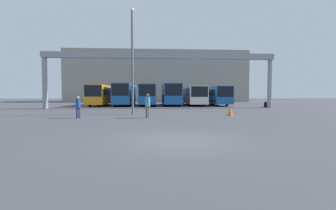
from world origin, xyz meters
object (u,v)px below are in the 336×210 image
at_px(pedestrian_near_right, 148,105).
at_px(tire_stack, 268,105).
at_px(bus_slot_2, 148,94).
at_px(bus_slot_5, 214,95).
at_px(bus_slot_4, 192,95).
at_px(lamp_post, 132,57).
at_px(bus_slot_1, 126,94).
at_px(pedestrian_far_center, 78,107).
at_px(bus_slot_0, 102,94).
at_px(bus_slot_3, 171,93).
at_px(traffic_cone, 230,112).

height_order(pedestrian_near_right, tire_stack, pedestrian_near_right).
relative_size(bus_slot_2, bus_slot_5, 0.87).
relative_size(bus_slot_4, lamp_post, 1.32).
bearing_deg(bus_slot_1, bus_slot_4, 0.64).
height_order(bus_slot_4, pedestrian_near_right, bus_slot_4).
bearing_deg(pedestrian_far_center, bus_slot_1, 49.95).
relative_size(bus_slot_4, bus_slot_5, 1.00).
relative_size(bus_slot_5, pedestrian_far_center, 7.53).
height_order(bus_slot_1, bus_slot_5, bus_slot_1).
distance_m(bus_slot_0, pedestrian_far_center, 19.88).
bearing_deg(bus_slot_5, bus_slot_3, -173.55).
height_order(bus_slot_0, lamp_post, lamp_post).
distance_m(bus_slot_0, bus_slot_1, 3.64).
bearing_deg(bus_slot_5, tire_stack, -51.43).
height_order(bus_slot_0, traffic_cone, bus_slot_0).
bearing_deg(bus_slot_5, bus_slot_0, -178.47).
distance_m(tire_stack, lamp_post, 20.53).
xyz_separation_m(bus_slot_4, pedestrian_far_center, (-11.74, -20.16, -0.88)).
distance_m(bus_slot_2, pedestrian_far_center, 19.94).
bearing_deg(bus_slot_0, tire_stack, -15.36).
bearing_deg(bus_slot_1, bus_slot_0, -174.00).
bearing_deg(lamp_post, tire_stack, 30.01).
bearing_deg(lamp_post, bus_slot_1, 99.18).
bearing_deg(bus_slot_2, pedestrian_far_center, -103.04).
xyz_separation_m(traffic_cone, tire_stack, (9.38, 11.99, 0.02)).
bearing_deg(bus_slot_0, traffic_cone, -52.27).
xyz_separation_m(bus_slot_5, pedestrian_far_center, (-15.36, -20.15, -0.87)).
height_order(bus_slot_1, tire_stack, bus_slot_1).
bearing_deg(bus_slot_5, traffic_cone, -101.33).
height_order(bus_slot_5, pedestrian_near_right, bus_slot_5).
xyz_separation_m(bus_slot_1, pedestrian_far_center, (-0.87, -20.04, -1.07)).
bearing_deg(bus_slot_1, traffic_cone, -60.48).
distance_m(pedestrian_far_center, tire_stack, 24.73).
relative_size(bus_slot_3, bus_slot_4, 0.86).
relative_size(bus_slot_3, pedestrian_far_center, 6.50).
distance_m(bus_slot_2, bus_slot_3, 3.62).
height_order(bus_slot_1, pedestrian_near_right, bus_slot_1).
distance_m(traffic_cone, lamp_post, 9.39).
distance_m(bus_slot_2, traffic_cone, 19.61).
distance_m(bus_slot_4, pedestrian_near_right, 21.34).
bearing_deg(bus_slot_0, bus_slot_1, 6.00).
bearing_deg(bus_slot_3, bus_slot_4, 13.01).
bearing_deg(bus_slot_4, pedestrian_near_right, -108.45).
relative_size(bus_slot_1, pedestrian_far_center, 7.40).
height_order(bus_slot_2, lamp_post, lamp_post).
height_order(pedestrian_far_center, traffic_cone, pedestrian_far_center).
distance_m(bus_slot_4, traffic_cone, 19.05).
distance_m(bus_slot_1, bus_slot_3, 7.28).
height_order(bus_slot_2, pedestrian_far_center, bus_slot_2).
bearing_deg(tire_stack, bus_slot_0, 164.64).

